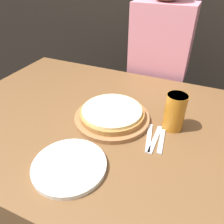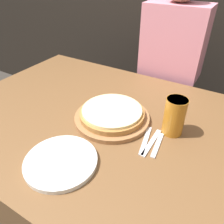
{
  "view_description": "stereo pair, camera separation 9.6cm",
  "coord_description": "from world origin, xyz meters",
  "px_view_note": "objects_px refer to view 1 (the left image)",
  "views": [
    {
      "loc": [
        0.31,
        -0.71,
        1.34
      ],
      "look_at": [
        -0.01,
        0.01,
        0.8
      ],
      "focal_mm": 35.0,
      "sensor_mm": 36.0,
      "label": 1
    },
    {
      "loc": [
        0.39,
        -0.67,
        1.34
      ],
      "look_at": [
        -0.01,
        0.01,
        0.8
      ],
      "focal_mm": 35.0,
      "sensor_mm": 36.0,
      "label": 2
    }
  ],
  "objects_px": {
    "fork": "(149,137)",
    "spoon": "(161,141)",
    "beer_glass": "(175,111)",
    "dinner_knife": "(155,139)",
    "dinner_plate": "(69,166)",
    "pizza_on_board": "(112,115)",
    "diner_person": "(156,81)"
  },
  "relations": [
    {
      "from": "dinner_plate",
      "to": "diner_person",
      "type": "bearing_deg",
      "value": 85.71
    },
    {
      "from": "pizza_on_board",
      "to": "diner_person",
      "type": "bearing_deg",
      "value": 85.53
    },
    {
      "from": "dinner_knife",
      "to": "diner_person",
      "type": "bearing_deg",
      "value": 103.17
    },
    {
      "from": "spoon",
      "to": "dinner_plate",
      "type": "bearing_deg",
      "value": -134.9
    },
    {
      "from": "fork",
      "to": "beer_glass",
      "type": "bearing_deg",
      "value": 56.63
    },
    {
      "from": "beer_glass",
      "to": "dinner_knife",
      "type": "xyz_separation_m",
      "value": [
        -0.05,
        -0.11,
        -0.08
      ]
    },
    {
      "from": "fork",
      "to": "dinner_knife",
      "type": "height_order",
      "value": "same"
    },
    {
      "from": "beer_glass",
      "to": "dinner_plate",
      "type": "bearing_deg",
      "value": -127.29
    },
    {
      "from": "spoon",
      "to": "dinner_knife",
      "type": "bearing_deg",
      "value": 180.0
    },
    {
      "from": "dinner_plate",
      "to": "dinner_knife",
      "type": "relative_size",
      "value": 1.5
    },
    {
      "from": "dinner_knife",
      "to": "diner_person",
      "type": "height_order",
      "value": "diner_person"
    },
    {
      "from": "beer_glass",
      "to": "fork",
      "type": "bearing_deg",
      "value": -123.37
    },
    {
      "from": "beer_glass",
      "to": "dinner_knife",
      "type": "bearing_deg",
      "value": -112.99
    },
    {
      "from": "fork",
      "to": "diner_person",
      "type": "distance_m",
      "value": 0.71
    },
    {
      "from": "dinner_plate",
      "to": "beer_glass",
      "type": "bearing_deg",
      "value": 52.71
    },
    {
      "from": "pizza_on_board",
      "to": "diner_person",
      "type": "height_order",
      "value": "diner_person"
    },
    {
      "from": "dinner_plate",
      "to": "diner_person",
      "type": "relative_size",
      "value": 0.19
    },
    {
      "from": "fork",
      "to": "diner_person",
      "type": "xyz_separation_m",
      "value": [
        -0.14,
        0.69,
        -0.1
      ]
    },
    {
      "from": "pizza_on_board",
      "to": "spoon",
      "type": "relative_size",
      "value": 2.28
    },
    {
      "from": "fork",
      "to": "dinner_knife",
      "type": "bearing_deg",
      "value": -0.0
    },
    {
      "from": "fork",
      "to": "pizza_on_board",
      "type": "bearing_deg",
      "value": 163.76
    },
    {
      "from": "beer_glass",
      "to": "dinner_knife",
      "type": "relative_size",
      "value": 0.93
    },
    {
      "from": "pizza_on_board",
      "to": "dinner_plate",
      "type": "distance_m",
      "value": 0.32
    },
    {
      "from": "fork",
      "to": "spoon",
      "type": "distance_m",
      "value": 0.05
    },
    {
      "from": "dinner_knife",
      "to": "diner_person",
      "type": "distance_m",
      "value": 0.72
    },
    {
      "from": "diner_person",
      "to": "beer_glass",
      "type": "bearing_deg",
      "value": -70.52
    },
    {
      "from": "pizza_on_board",
      "to": "diner_person",
      "type": "xyz_separation_m",
      "value": [
        0.05,
        0.64,
        -0.12
      ]
    },
    {
      "from": "beer_glass",
      "to": "pizza_on_board",
      "type": "bearing_deg",
      "value": -168.53
    },
    {
      "from": "fork",
      "to": "diner_person",
      "type": "bearing_deg",
      "value": 101.19
    },
    {
      "from": "dinner_plate",
      "to": "dinner_knife",
      "type": "xyz_separation_m",
      "value": [
        0.23,
        0.26,
        -0.01
      ]
    },
    {
      "from": "pizza_on_board",
      "to": "beer_glass",
      "type": "distance_m",
      "value": 0.27
    },
    {
      "from": "dinner_knife",
      "to": "dinner_plate",
      "type": "bearing_deg",
      "value": -132.0
    }
  ]
}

